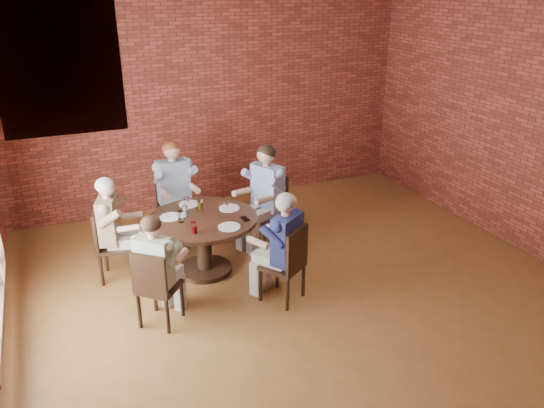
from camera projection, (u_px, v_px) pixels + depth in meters
name	position (u px, v px, depth m)	size (l,w,h in m)	color
floor	(313.00, 305.00, 6.04)	(7.00, 7.00, 0.00)	brown
wall_back	(213.00, 99.00, 8.33)	(7.00, 7.00, 0.00)	maroon
ceiling_beam	(29.00, 1.00, 3.86)	(0.22, 6.90, 0.26)	black
dining_table	(203.00, 234.00, 6.54)	(1.34, 1.34, 0.75)	black
chair_a	(269.00, 207.00, 7.32)	(0.61, 0.61, 0.98)	black
diner_a	(264.00, 196.00, 7.19)	(0.58, 0.71, 1.42)	#3E53A2
chair_b	(174.00, 200.00, 7.54)	(0.48, 0.48, 0.98)	black
diner_b	(175.00, 191.00, 7.39)	(0.57, 0.70, 1.40)	#8393A7
chair_c	(109.00, 241.00, 6.41)	(0.51, 0.51, 0.93)	black
diner_c	(114.00, 229.00, 6.36)	(0.51, 0.63, 1.31)	brown
chair_d	(155.00, 286.00, 5.49)	(0.55, 0.55, 0.90)	black
diner_d	(158.00, 270.00, 5.50)	(0.49, 0.60, 1.26)	gray
chair_e	(288.00, 262.00, 5.93)	(0.58, 0.58, 0.93)	black
diner_e	(282.00, 248.00, 5.91)	(0.52, 0.64, 1.32)	#1A1F4A
plate_a	(229.00, 208.00, 6.69)	(0.26, 0.26, 0.01)	white
plate_b	(189.00, 204.00, 6.82)	(0.26, 0.26, 0.01)	white
plate_c	(171.00, 217.00, 6.45)	(0.26, 0.26, 0.01)	white
plate_d	(229.00, 227.00, 6.19)	(0.26, 0.26, 0.01)	white
glass_a	(226.00, 207.00, 6.57)	(0.07, 0.07, 0.14)	white
glass_b	(200.00, 204.00, 6.65)	(0.07, 0.07, 0.14)	white
glass_c	(187.00, 202.00, 6.71)	(0.07, 0.07, 0.14)	white
glass_d	(185.00, 211.00, 6.45)	(0.07, 0.07, 0.14)	white
glass_e	(181.00, 216.00, 6.30)	(0.07, 0.07, 0.14)	white
glass_f	(194.00, 228.00, 6.02)	(0.07, 0.07, 0.14)	white
smartphone	(245.00, 219.00, 6.40)	(0.07, 0.15, 0.01)	black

